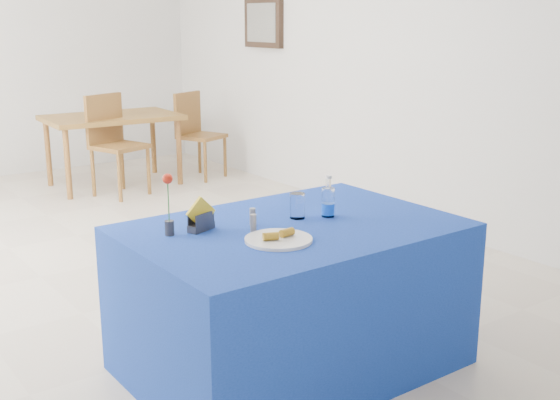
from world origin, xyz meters
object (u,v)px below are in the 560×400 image
object	(u,v)px
water_bottle	(328,203)
chair_bg_left	(113,137)
plate	(278,240)
chair_bg_right	(195,129)
blue_table	(292,297)
oak_table	(112,122)

from	to	relation	value
water_bottle	chair_bg_left	size ratio (longest dim) A/B	0.21
plate	chair_bg_right	bearing A→B (deg)	65.01
water_bottle	chair_bg_left	xyz separation A→B (m)	(0.51, 3.96, -0.25)
blue_table	oak_table	xyz separation A→B (m)	(0.92, 4.37, 0.30)
plate	chair_bg_left	bearing A→B (deg)	76.92
blue_table	oak_table	bearing A→B (deg)	78.08
blue_table	chair_bg_right	bearing A→B (deg)	66.47
plate	water_bottle	xyz separation A→B (m)	(0.45, 0.18, 0.06)
chair_bg_left	oak_table	bearing A→B (deg)	48.63
plate	water_bottle	world-z (taller)	water_bottle
plate	oak_table	xyz separation A→B (m)	(1.13, 4.53, -0.09)
water_bottle	oak_table	distance (m)	4.40
plate	chair_bg_left	world-z (taller)	chair_bg_left
water_bottle	oak_table	size ratio (longest dim) A/B	0.15
blue_table	water_bottle	xyz separation A→B (m)	(0.24, 0.02, 0.45)
oak_table	chair_bg_left	xyz separation A→B (m)	(-0.16, -0.38, -0.09)
plate	chair_bg_left	xyz separation A→B (m)	(0.96, 4.15, -0.18)
oak_table	chair_bg_left	world-z (taller)	chair_bg_left
plate	chair_bg_right	size ratio (longest dim) A/B	0.33
plate	blue_table	distance (m)	0.47
oak_table	chair_bg_right	distance (m)	0.93
plate	water_bottle	bearing A→B (deg)	22.32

